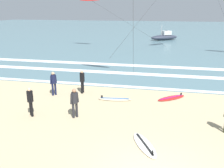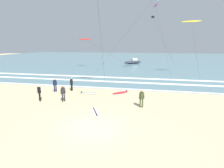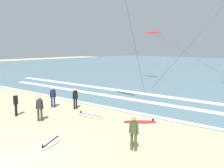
{
  "view_description": "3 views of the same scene",
  "coord_description": "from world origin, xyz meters",
  "px_view_note": "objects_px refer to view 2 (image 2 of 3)",
  "views": [
    {
      "loc": [
        0.04,
        -6.75,
        5.6
      ],
      "look_at": [
        -1.97,
        2.77,
        2.54
      ],
      "focal_mm": 39.29,
      "sensor_mm": 36.0,
      "label": 1
    },
    {
      "loc": [
        3.25,
        -9.63,
        5.46
      ],
      "look_at": [
        0.31,
        5.48,
        1.74
      ],
      "focal_mm": 26.46,
      "sensor_mm": 36.0,
      "label": 2
    },
    {
      "loc": [
        10.28,
        -5.45,
        4.82
      ],
      "look_at": [
        0.01,
        6.53,
        2.59
      ],
      "focal_mm": 43.87,
      "sensor_mm": 36.0,
      "label": 3
    }
  ],
  "objects_px": {
    "kite_yellow_distant_high": "(191,22)",
    "kite_magenta_high_left": "(156,6)",
    "surfboard_near_water": "(120,93)",
    "surfboard_right_spare": "(89,93)",
    "surfer_left_near": "(71,83)",
    "offshore_boat": "(133,62)",
    "surfer_right_near": "(39,92)",
    "surfboard_left_pile": "(95,112)",
    "kite_red_mid_center": "(85,39)",
    "surfer_background_far": "(55,84)",
    "kite_black_high_right": "(153,17)",
    "surfer_foreground_main": "(63,92)",
    "surfer_mid_group": "(142,97)"
  },
  "relations": [
    {
      "from": "surfboard_near_water",
      "to": "kite_black_high_right",
      "type": "distance_m",
      "value": 28.11
    },
    {
      "from": "surfer_left_near",
      "to": "kite_red_mid_center",
      "type": "bearing_deg",
      "value": 104.67
    },
    {
      "from": "surfboard_near_water",
      "to": "surfboard_left_pile",
      "type": "relative_size",
      "value": 0.93
    },
    {
      "from": "surfer_right_near",
      "to": "surfer_mid_group",
      "type": "height_order",
      "value": "same"
    },
    {
      "from": "surfer_foreground_main",
      "to": "kite_black_high_right",
      "type": "bearing_deg",
      "value": 72.51
    },
    {
      "from": "surfer_background_far",
      "to": "surfboard_near_water",
      "type": "relative_size",
      "value": 0.8
    },
    {
      "from": "surfer_background_far",
      "to": "kite_black_high_right",
      "type": "relative_size",
      "value": 0.13
    },
    {
      "from": "surfer_background_far",
      "to": "kite_yellow_distant_high",
      "type": "height_order",
      "value": "kite_yellow_distant_high"
    },
    {
      "from": "surfer_left_near",
      "to": "surfboard_left_pile",
      "type": "distance_m",
      "value": 7.54
    },
    {
      "from": "surfer_foreground_main",
      "to": "surfer_background_far",
      "type": "distance_m",
      "value": 3.94
    },
    {
      "from": "surfboard_right_spare",
      "to": "kite_yellow_distant_high",
      "type": "distance_m",
      "value": 22.0
    },
    {
      "from": "surfboard_near_water",
      "to": "offshore_boat",
      "type": "distance_m",
      "value": 29.83
    },
    {
      "from": "surfer_foreground_main",
      "to": "surfboard_near_water",
      "type": "distance_m",
      "value": 6.47
    },
    {
      "from": "surfboard_right_spare",
      "to": "offshore_boat",
      "type": "height_order",
      "value": "offshore_boat"
    },
    {
      "from": "surfboard_left_pile",
      "to": "surfboard_right_spare",
      "type": "bearing_deg",
      "value": 114.53
    },
    {
      "from": "surfer_left_near",
      "to": "surfboard_near_water",
      "type": "height_order",
      "value": "surfer_left_near"
    },
    {
      "from": "surfboard_near_water",
      "to": "offshore_boat",
      "type": "bearing_deg",
      "value": 91.27
    },
    {
      "from": "surfer_foreground_main",
      "to": "surfer_mid_group",
      "type": "xyz_separation_m",
      "value": [
        7.5,
        -0.11,
        0.0
      ]
    },
    {
      "from": "kite_black_high_right",
      "to": "surfboard_right_spare",
      "type": "bearing_deg",
      "value": -106.28
    },
    {
      "from": "surfer_right_near",
      "to": "surfer_mid_group",
      "type": "bearing_deg",
      "value": 1.08
    },
    {
      "from": "surfer_foreground_main",
      "to": "surfboard_right_spare",
      "type": "xyz_separation_m",
      "value": [
        1.54,
        2.98,
        -0.91
      ]
    },
    {
      "from": "surfboard_near_water",
      "to": "surfboard_left_pile",
      "type": "height_order",
      "value": "same"
    },
    {
      "from": "surfer_background_far",
      "to": "kite_red_mid_center",
      "type": "relative_size",
      "value": 0.13
    },
    {
      "from": "surfer_left_near",
      "to": "kite_yellow_distant_high",
      "type": "height_order",
      "value": "kite_yellow_distant_high"
    },
    {
      "from": "kite_yellow_distant_high",
      "to": "kite_magenta_high_left",
      "type": "bearing_deg",
      "value": 119.53
    },
    {
      "from": "surfer_background_far",
      "to": "surfboard_near_water",
      "type": "distance_m",
      "value": 7.73
    },
    {
      "from": "surfer_foreground_main",
      "to": "surfer_background_far",
      "type": "height_order",
      "value": "same"
    },
    {
      "from": "surfer_left_near",
      "to": "kite_magenta_high_left",
      "type": "relative_size",
      "value": 0.11
    },
    {
      "from": "surfer_mid_group",
      "to": "surfboard_right_spare",
      "type": "height_order",
      "value": "surfer_mid_group"
    },
    {
      "from": "surfboard_near_water",
      "to": "surfer_background_far",
      "type": "bearing_deg",
      "value": -173.04
    },
    {
      "from": "surfer_mid_group",
      "to": "kite_red_mid_center",
      "type": "height_order",
      "value": "kite_red_mid_center"
    },
    {
      "from": "surfboard_right_spare",
      "to": "kite_black_high_right",
      "type": "bearing_deg",
      "value": 73.72
    },
    {
      "from": "surfer_mid_group",
      "to": "kite_red_mid_center",
      "type": "bearing_deg",
      "value": 120.4
    },
    {
      "from": "kite_red_mid_center",
      "to": "kite_yellow_distant_high",
      "type": "bearing_deg",
      "value": -13.04
    },
    {
      "from": "surfboard_near_water",
      "to": "kite_red_mid_center",
      "type": "bearing_deg",
      "value": 120.23
    },
    {
      "from": "surfer_mid_group",
      "to": "offshore_boat",
      "type": "height_order",
      "value": "offshore_boat"
    },
    {
      "from": "surfboard_near_water",
      "to": "surfboard_right_spare",
      "type": "xyz_separation_m",
      "value": [
        -3.52,
        -0.94,
        0.0
      ]
    },
    {
      "from": "kite_black_high_right",
      "to": "kite_red_mid_center",
      "type": "xyz_separation_m",
      "value": [
        -14.93,
        -6.69,
        -5.21
      ]
    },
    {
      "from": "surfer_left_near",
      "to": "kite_black_high_right",
      "type": "relative_size",
      "value": 0.13
    },
    {
      "from": "surfer_foreground_main",
      "to": "surfboard_right_spare",
      "type": "bearing_deg",
      "value": 62.7
    },
    {
      "from": "surfer_background_far",
      "to": "kite_magenta_high_left",
      "type": "xyz_separation_m",
      "value": [
        12.14,
        24.47,
        12.96
      ]
    },
    {
      "from": "kite_red_mid_center",
      "to": "offshore_boat",
      "type": "height_order",
      "value": "kite_red_mid_center"
    },
    {
      "from": "surfer_right_near",
      "to": "offshore_boat",
      "type": "xyz_separation_m",
      "value": [
        6.76,
        34.04,
        -0.4
      ]
    },
    {
      "from": "kite_red_mid_center",
      "to": "offshore_boat",
      "type": "distance_m",
      "value": 16.3
    },
    {
      "from": "surfer_background_far",
      "to": "kite_red_mid_center",
      "type": "bearing_deg",
      "value": 99.28
    },
    {
      "from": "surfer_right_near",
      "to": "surfboard_near_water",
      "type": "distance_m",
      "value": 8.59
    },
    {
      "from": "surfer_background_far",
      "to": "surfer_mid_group",
      "type": "relative_size",
      "value": 1.0
    },
    {
      "from": "surfer_right_near",
      "to": "kite_black_high_right",
      "type": "height_order",
      "value": "kite_black_high_right"
    },
    {
      "from": "surfer_left_near",
      "to": "kite_yellow_distant_high",
      "type": "relative_size",
      "value": 0.17
    },
    {
      "from": "surfer_foreground_main",
      "to": "offshore_boat",
      "type": "xyz_separation_m",
      "value": [
        4.4,
        33.74,
        -0.4
      ]
    }
  ]
}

